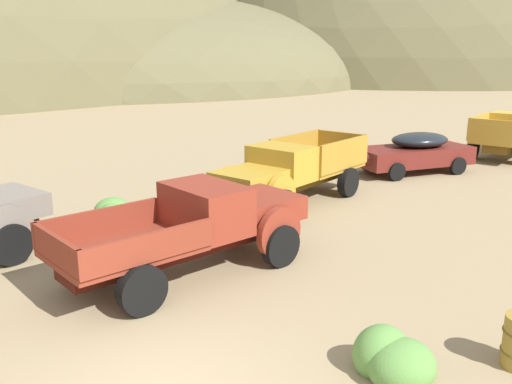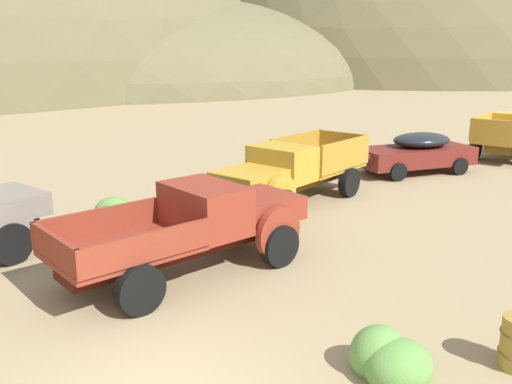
# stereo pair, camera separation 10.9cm
# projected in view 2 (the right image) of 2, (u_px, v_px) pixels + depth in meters

# --- Properties ---
(hill_distant) EXTENTS (70.49, 66.08, 24.65)m
(hill_distant) POSITION_uv_depth(u_px,v_px,m) (126.00, 82.00, 78.54)
(hill_distant) COLOR brown
(hill_distant) RESTS_ON ground
(hill_center) EXTENTS (87.27, 69.89, 54.95)m
(hill_center) POSITION_uv_depth(u_px,v_px,m) (441.00, 75.00, 98.47)
(hill_center) COLOR brown
(hill_center) RESTS_ON ground
(truck_rust_red) EXTENTS (5.97, 2.96, 1.89)m
(truck_rust_red) POSITION_uv_depth(u_px,v_px,m) (203.00, 225.00, 12.11)
(truck_rust_red) COLOR #42140D
(truck_rust_red) RESTS_ON ground
(truck_mustard) EXTENTS (6.26, 3.62, 1.91)m
(truck_mustard) POSITION_uv_depth(u_px,v_px,m) (285.00, 174.00, 16.97)
(truck_mustard) COLOR #593D12
(truck_mustard) RESTS_ON ground
(car_oxblood) EXTENTS (5.08, 2.81, 1.57)m
(car_oxblood) POSITION_uv_depth(u_px,v_px,m) (412.00, 152.00, 21.42)
(car_oxblood) COLOR maroon
(car_oxblood) RESTS_ON ground
(bush_front_right) EXTENTS (1.08, 1.18, 0.81)m
(bush_front_right) POSITION_uv_depth(u_px,v_px,m) (113.00, 213.00, 15.71)
(bush_front_right) COLOR #5B8E42
(bush_front_right) RESTS_ON ground
(bush_lone_scrub) EXTENTS (1.07, 1.26, 0.91)m
(bush_lone_scrub) POSITION_uv_depth(u_px,v_px,m) (389.00, 361.00, 8.23)
(bush_lone_scrub) COLOR #5B8E42
(bush_lone_scrub) RESTS_ON ground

